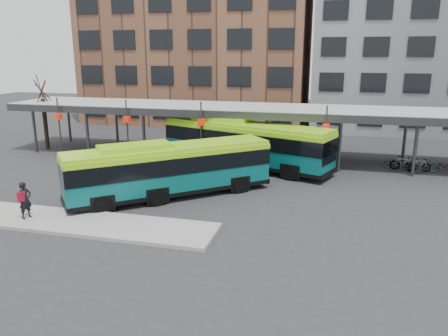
% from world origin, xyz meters
% --- Properties ---
extents(ground, '(120.00, 120.00, 0.00)m').
position_xyz_m(ground, '(0.00, 0.00, 0.00)').
color(ground, '#28282B').
rests_on(ground, ground).
extents(boarding_island, '(14.00, 3.00, 0.18)m').
position_xyz_m(boarding_island, '(-5.50, -3.00, 0.09)').
color(boarding_island, gray).
rests_on(boarding_island, ground).
extents(canopy, '(40.00, 6.53, 4.80)m').
position_xyz_m(canopy, '(-0.06, 12.87, 3.91)').
color(canopy, '#999B9E').
rests_on(canopy, ground).
extents(tree, '(1.64, 1.64, 5.60)m').
position_xyz_m(tree, '(-18.00, 12.00, 2.43)').
color(tree, black).
rests_on(tree, ground).
extents(building_brick, '(26.00, 14.00, 22.00)m').
position_xyz_m(building_brick, '(-10.00, 32.00, 11.00)').
color(building_brick, brown).
rests_on(building_brick, ground).
extents(building_grey, '(24.00, 14.00, 20.00)m').
position_xyz_m(building_grey, '(16.00, 32.00, 10.00)').
color(building_grey, slate).
rests_on(building_grey, ground).
extents(bus_front, '(10.84, 9.82, 3.33)m').
position_xyz_m(bus_front, '(-2.63, 2.20, 1.73)').
color(bus_front, '#075555').
rests_on(bus_front, ground).
extents(bus_rear, '(13.20, 7.04, 3.60)m').
position_xyz_m(bus_rear, '(0.21, 10.09, 1.87)').
color(bus_rear, '#075555').
rests_on(bus_rear, ground).
extents(pedestrian, '(0.63, 0.79, 1.89)m').
position_xyz_m(pedestrian, '(-8.24, -3.28, 1.14)').
color(pedestrian, black).
rests_on(pedestrian, boarding_island).
extents(bike_rack, '(5.00, 1.65, 1.04)m').
position_xyz_m(bike_rack, '(12.38, 11.92, 0.48)').
color(bike_rack, slate).
rests_on(bike_rack, ground).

